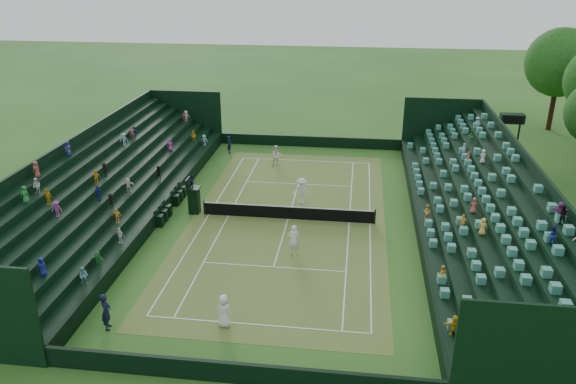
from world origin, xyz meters
name	(u,v)px	position (x,y,z in m)	size (l,w,h in m)	color
ground	(288,219)	(0.00, 0.00, 0.00)	(160.00, 160.00, 0.00)	#25551A
court_surface	(288,219)	(0.00, 0.00, 0.01)	(12.97, 26.77, 0.01)	#3F7F2A
perimeter_wall_north	(310,141)	(0.00, 15.88, 0.50)	(17.17, 0.20, 1.00)	black
perimeter_wall_south	(239,373)	(0.00, -15.88, 0.50)	(17.17, 0.20, 1.00)	black
perimeter_wall_east	(417,220)	(8.48, 0.00, 0.50)	(0.20, 31.77, 1.00)	black
perimeter_wall_west	(166,206)	(-8.48, 0.00, 0.50)	(0.20, 31.77, 1.00)	black
north_grandstand	(485,208)	(12.66, 0.00, 1.55)	(6.60, 32.00, 4.90)	black
south_grandstand	(106,189)	(-12.66, 0.00, 1.55)	(6.60, 32.00, 4.90)	black
tennis_net	(288,212)	(0.00, 0.00, 0.53)	(11.67, 0.10, 1.06)	black
scoreboard_tower	(512,120)	(17.75, 16.00, 3.14)	(2.00, 1.00, 3.70)	black
umpire_chair	(194,197)	(-6.55, 0.25, 1.20)	(0.89, 0.89, 2.81)	black
courtside_chairs	(171,205)	(-8.24, 0.39, 0.43)	(0.52, 5.49, 1.14)	black
player_near_west	(224,311)	(-1.50, -12.14, 0.85)	(0.83, 0.54, 1.69)	white
player_near_east	(294,240)	(0.96, -4.74, 0.96)	(0.70, 0.46, 1.93)	white
player_far_west	(277,155)	(-2.31, 10.43, 0.88)	(0.86, 0.67, 1.77)	white
player_far_east	(302,191)	(0.62, 2.84, 0.95)	(1.23, 0.71, 1.90)	white
line_judge_north	(229,145)	(-7.00, 13.08, 0.81)	(0.59, 0.39, 1.62)	black
line_judge_south	(106,312)	(-6.96, -13.04, 0.94)	(0.69, 0.45, 1.88)	black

